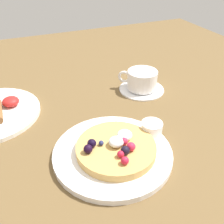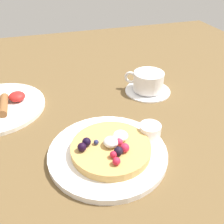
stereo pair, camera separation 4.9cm
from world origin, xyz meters
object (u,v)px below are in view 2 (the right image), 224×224
at_px(syrup_ramekin, 150,130).
at_px(coffee_saucer, 148,90).
at_px(coffee_cup, 148,81).
at_px(pancake_plate, 109,153).

bearing_deg(syrup_ramekin, coffee_saucer, 67.27).
distance_m(syrup_ramekin, coffee_saucer, 0.22).
xyz_separation_m(coffee_saucer, coffee_cup, (-0.00, 0.00, 0.03)).
distance_m(pancake_plate, syrup_ramekin, 0.10).
height_order(syrup_ramekin, coffee_cup, coffee_cup).
distance_m(pancake_plate, coffee_saucer, 0.29).
relative_size(syrup_ramekin, coffee_saucer, 0.36).
bearing_deg(pancake_plate, syrup_ramekin, 11.71).
bearing_deg(syrup_ramekin, coffee_cup, 67.62).
bearing_deg(pancake_plate, coffee_saucer, 50.35).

